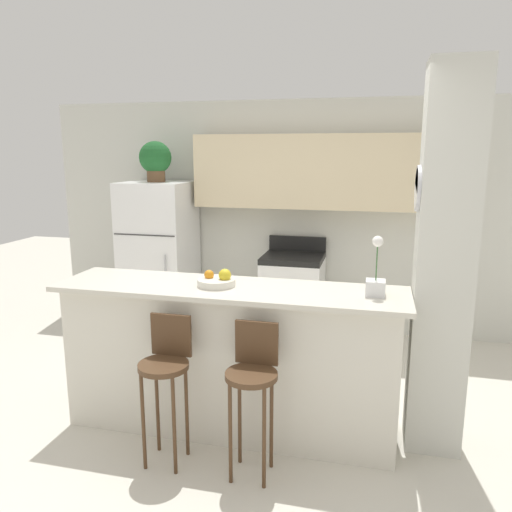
{
  "coord_description": "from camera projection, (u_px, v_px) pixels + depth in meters",
  "views": [
    {
      "loc": [
        0.98,
        -3.2,
        2.0
      ],
      "look_at": [
        0.0,
        0.8,
        1.13
      ],
      "focal_mm": 35.0,
      "sensor_mm": 36.0,
      "label": 1
    }
  ],
  "objects": [
    {
      "name": "bar_stool_right",
      "position": [
        253.0,
        378.0,
        3.06
      ],
      "size": [
        0.32,
        0.32,
        0.97
      ],
      "color": "#4C331E",
      "rests_on": "ground_plane"
    },
    {
      "name": "counter_bar",
      "position": [
        229.0,
        359.0,
        3.57
      ],
      "size": [
        2.46,
        0.62,
        1.08
      ],
      "color": "silver",
      "rests_on": "ground_plane"
    },
    {
      "name": "wall_back",
      "position": [
        300.0,
        198.0,
        5.46
      ],
      "size": [
        5.6,
        0.38,
        2.55
      ],
      "color": "silver",
      "rests_on": "ground_plane"
    },
    {
      "name": "bar_stool_left",
      "position": [
        166.0,
        368.0,
        3.19
      ],
      "size": [
        0.32,
        0.32,
        0.97
      ],
      "color": "#4C331E",
      "rests_on": "ground_plane"
    },
    {
      "name": "potted_plant_on_fridge",
      "position": [
        155.0,
        159.0,
        5.42
      ],
      "size": [
        0.35,
        0.35,
        0.44
      ],
      "color": "brown",
      "rests_on": "refrigerator"
    },
    {
      "name": "ground_plane",
      "position": [
        230.0,
        427.0,
        3.68
      ],
      "size": [
        14.0,
        14.0,
        0.0
      ],
      "primitive_type": "plane",
      "color": "beige"
    },
    {
      "name": "pillar_right",
      "position": [
        444.0,
        265.0,
        3.23
      ],
      "size": [
        0.38,
        0.32,
        2.55
      ],
      "color": "silver",
      "rests_on": "ground_plane"
    },
    {
      "name": "orchid_vase",
      "position": [
        376.0,
        280.0,
        3.23
      ],
      "size": [
        0.12,
        0.12,
        0.39
      ],
      "color": "white",
      "rests_on": "counter_bar"
    },
    {
      "name": "refrigerator",
      "position": [
        159.0,
        256.0,
        5.64
      ],
      "size": [
        0.73,
        0.73,
        1.67
      ],
      "color": "white",
      "rests_on": "ground_plane"
    },
    {
      "name": "stove_range",
      "position": [
        293.0,
        296.0,
        5.42
      ],
      "size": [
        0.64,
        0.61,
        1.07
      ],
      "color": "white",
      "rests_on": "ground_plane"
    },
    {
      "name": "fruit_bowl",
      "position": [
        217.0,
        281.0,
        3.48
      ],
      "size": [
        0.27,
        0.27,
        0.12
      ],
      "color": "silver",
      "rests_on": "counter_bar"
    }
  ]
}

